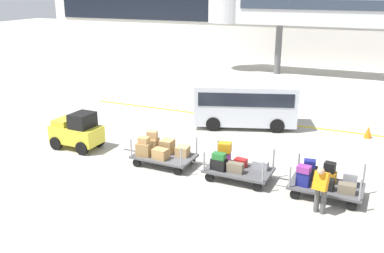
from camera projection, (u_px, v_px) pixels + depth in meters
The scene contains 12 objects.
ground_plane at pixel (163, 170), 16.05m from camera, with size 120.00×120.00×0.00m, color #B2ADA0.
apron_lead_line at pixel (280, 124), 21.38m from camera, with size 21.73×0.20×0.01m, color yellow.
terminal_building at pixel (296, 12), 37.39m from camera, with size 50.52×2.51×8.67m.
jet_bridge at pixel (318, 8), 31.00m from camera, with size 18.03×3.00×6.38m.
baggage_tug at pixel (77, 131), 17.95m from camera, with size 2.15×1.31×1.58m.
baggage_cart_lead at pixel (161, 151), 16.38m from camera, with size 3.03×1.50×1.19m.
baggage_cart_middle at pixel (234, 165), 15.16m from camera, with size 3.03×1.50×1.20m.
baggage_cart_tail at pixel (325, 181), 13.89m from camera, with size 3.03×1.50×1.10m.
baggage_handler at pixel (321, 187), 12.70m from camera, with size 0.48×0.50×1.56m.
shuttle_van at pixel (245, 101), 20.68m from camera, with size 5.15×3.29×2.10m.
safety_cone_near at pixel (368, 132), 19.33m from camera, with size 0.36×0.36×0.55m, color orange.
safety_cone_far at pixel (79, 121), 20.84m from camera, with size 0.36×0.36×0.55m, color orange.
Camera 1 is at (6.80, -13.13, 6.55)m, focal length 40.17 mm.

